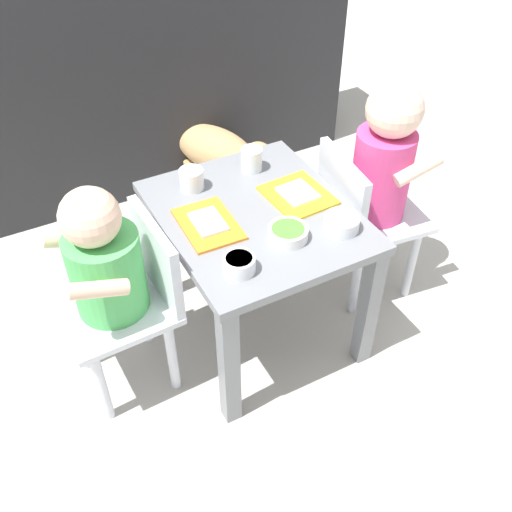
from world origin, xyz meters
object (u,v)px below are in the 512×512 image
object	(u,v)px
seated_child_left	(110,269)
seated_child_right	(380,169)
cereal_bowl_right_side	(239,264)
water_cup_left	(192,180)
cereal_bowl_left_side	(288,233)
dog	(221,151)
dining_table	(256,236)
food_tray_left	(208,224)
veggie_bowl_far	(341,223)
food_tray_right	(298,195)
water_cup_right	(251,161)

from	to	relation	value
seated_child_left	seated_child_right	size ratio (longest dim) A/B	0.91
seated_child_right	cereal_bowl_right_side	size ratio (longest dim) A/B	9.23
water_cup_left	cereal_bowl_left_side	world-z (taller)	water_cup_left
seated_child_left	dog	xyz separation A→B (m)	(0.63, 0.71, -0.23)
seated_child_right	dog	xyz separation A→B (m)	(-0.19, 0.70, -0.27)
seated_child_right	water_cup_left	world-z (taller)	seated_child_right
dining_table	dog	world-z (taller)	dining_table
food_tray_left	dog	bearing A→B (deg)	62.81
dining_table	veggie_bowl_far	world-z (taller)	veggie_bowl_far
cereal_bowl_left_side	food_tray_right	bearing A→B (deg)	50.89
water_cup_left	food_tray_left	bearing A→B (deg)	-99.88
cereal_bowl_right_side	cereal_bowl_left_side	size ratio (longest dim) A/B	0.76
seated_child_left	cereal_bowl_left_side	bearing A→B (deg)	-16.91
food_tray_right	water_cup_right	world-z (taller)	water_cup_right
cereal_bowl_left_side	dog	bearing A→B (deg)	76.52
seated_child_left	veggie_bowl_far	size ratio (longest dim) A/B	7.15
water_cup_left	cereal_bowl_left_side	distance (m)	0.34
dining_table	veggie_bowl_far	bearing A→B (deg)	-45.76
cereal_bowl_right_side	veggie_bowl_far	size ratio (longest dim) A/B	0.85
seated_child_right	veggie_bowl_far	world-z (taller)	seated_child_right
dining_table	food_tray_right	distance (m)	0.16
dog	food_tray_right	distance (m)	0.75
water_cup_right	cereal_bowl_left_side	xyz separation A→B (m)	(-0.07, -0.32, -0.01)
food_tray_right	veggie_bowl_far	size ratio (longest dim) A/B	2.08
food_tray_left	water_cup_left	size ratio (longest dim) A/B	2.95
food_tray_right	water_cup_left	bearing A→B (deg)	144.15
seated_child_left	seated_child_right	world-z (taller)	seated_child_right
dining_table	seated_child_right	size ratio (longest dim) A/B	0.80
food_tray_right	water_cup_right	bearing A→B (deg)	105.30
veggie_bowl_far	food_tray_right	bearing A→B (deg)	98.09
seated_child_right	water_cup_left	xyz separation A→B (m)	(-0.51, 0.18, 0.02)
dog	water_cup_left	world-z (taller)	water_cup_left
food_tray_right	veggie_bowl_far	bearing A→B (deg)	-81.91
water_cup_right	cereal_bowl_left_side	distance (m)	0.33
seated_child_right	food_tray_right	world-z (taller)	seated_child_right
water_cup_left	veggie_bowl_far	distance (m)	0.44
dining_table	food_tray_left	size ratio (longest dim) A/B	2.89
seated_child_right	veggie_bowl_far	xyz separation A→B (m)	(-0.25, -0.16, 0.01)
food_tray_right	water_cup_left	xyz separation A→B (m)	(-0.24, 0.17, 0.02)
dog	seated_child_right	bearing A→B (deg)	-75.13
dog	cereal_bowl_left_side	xyz separation A→B (m)	(-0.20, -0.84, 0.28)
water_cup_right	dog	bearing A→B (deg)	75.30
seated_child_left	water_cup_right	distance (m)	0.53
cereal_bowl_right_side	veggie_bowl_far	xyz separation A→B (m)	(0.30, 0.02, -0.00)
seated_child_left	cereal_bowl_right_side	bearing A→B (deg)	-34.26
dog	water_cup_left	size ratio (longest dim) A/B	6.84
dining_table	veggie_bowl_far	distance (m)	0.25
seated_child_left	seated_child_right	bearing A→B (deg)	0.01
dining_table	water_cup_right	bearing A→B (deg)	65.54
food_tray_left	water_cup_right	xyz separation A→B (m)	(0.22, 0.18, 0.02)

